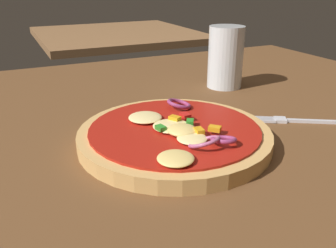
{
  "coord_description": "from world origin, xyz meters",
  "views": [
    {
      "loc": [
        -0.25,
        -0.4,
        0.24
      ],
      "look_at": [
        -0.05,
        0.02,
        0.05
      ],
      "focal_mm": 38.37,
      "sensor_mm": 36.0,
      "label": 1
    }
  ],
  "objects": [
    {
      "name": "beer_glass",
      "position": [
        0.16,
        0.2,
        0.08
      ],
      "size": [
        0.07,
        0.07,
        0.12
      ],
      "color": "silver",
      "rests_on": "dining_table"
    },
    {
      "name": "pizza",
      "position": [
        -0.05,
        -0.0,
        0.04
      ],
      "size": [
        0.26,
        0.26,
        0.04
      ],
      "color": "tan",
      "rests_on": "dining_table"
    },
    {
      "name": "dining_table",
      "position": [
        0.0,
        0.0,
        0.01
      ],
      "size": [
        1.12,
        1.06,
        0.03
      ],
      "color": "brown",
      "rests_on": "ground"
    },
    {
      "name": "background_table",
      "position": [
        0.19,
        1.03,
        0.01
      ],
      "size": [
        0.62,
        0.61,
        0.03
      ],
      "color": "brown",
      "rests_on": "ground"
    },
    {
      "name": "fork",
      "position": [
        0.15,
        -0.02,
        0.03
      ],
      "size": [
        0.15,
        0.09,
        0.0
      ],
      "color": "silver",
      "rests_on": "dining_table"
    }
  ]
}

